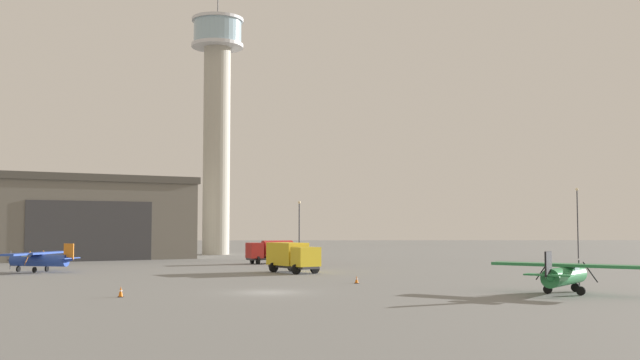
{
  "coord_description": "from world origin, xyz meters",
  "views": [
    {
      "loc": [
        2.09,
        -53.11,
        4.67
      ],
      "look_at": [
        4.14,
        16.38,
        9.04
      ],
      "focal_mm": 41.64,
      "sensor_mm": 36.0,
      "label": 1
    }
  ],
  "objects": [
    {
      "name": "ground_plane",
      "position": [
        0.0,
        0.0,
        0.0
      ],
      "size": [
        400.0,
        400.0,
        0.0
      ],
      "primitive_type": "plane",
      "color": "slate"
    },
    {
      "name": "control_tower",
      "position": [
        -11.71,
        71.88,
        23.96
      ],
      "size": [
        8.76,
        8.76,
        44.1
      ],
      "color": "#B2AD9E",
      "rests_on": "ground_plane"
    },
    {
      "name": "hangar",
      "position": [
        -30.01,
        55.71,
        5.95
      ],
      "size": [
        35.71,
        30.15,
        11.87
      ],
      "rotation": [
        0.0,
        0.0,
        -1.08
      ],
      "color": "#6B665B",
      "rests_on": "ground_plane"
    },
    {
      "name": "airplane_green",
      "position": [
        20.45,
        -2.25,
        1.43
      ],
      "size": [
        9.17,
        8.01,
        3.06
      ],
      "rotation": [
        0.0,
        0.0,
        0.93
      ],
      "color": "#287A42",
      "rests_on": "ground_plane"
    },
    {
      "name": "airplane_blue",
      "position": [
        -24.41,
        24.16,
        1.38
      ],
      "size": [
        7.8,
        9.98,
        2.95
      ],
      "rotation": [
        0.0,
        0.0,
        2.9
      ],
      "color": "#2847A8",
      "rests_on": "ground_plane"
    },
    {
      "name": "truck_box_yellow",
      "position": [
        1.51,
        22.42,
        1.69
      ],
      "size": [
        5.62,
        6.66,
        3.02
      ],
      "rotation": [
        0.0,
        0.0,
        5.31
      ],
      "color": "#38383D",
      "rests_on": "ground_plane"
    },
    {
      "name": "truck_fuel_tanker_red",
      "position": [
        -1.35,
        40.94,
        1.64
      ],
      "size": [
        6.22,
        4.45,
        2.92
      ],
      "rotation": [
        0.0,
        0.0,
        3.56
      ],
      "color": "#38383D",
      "rests_on": "ground_plane"
    },
    {
      "name": "light_post_west",
      "position": [
        43.18,
        54.77,
        6.05
      ],
      "size": [
        0.44,
        0.44,
        10.38
      ],
      "color": "#38383D",
      "rests_on": "ground_plane"
    },
    {
      "name": "light_post_east",
      "position": [
        2.25,
        53.22,
        5.0
      ],
      "size": [
        0.44,
        0.44,
        8.36
      ],
      "color": "#38383D",
      "rests_on": "ground_plane"
    },
    {
      "name": "traffic_cone_near_left",
      "position": [
        6.92,
        8.19,
        0.31
      ],
      "size": [
        0.36,
        0.36,
        0.62
      ],
      "color": "black",
      "rests_on": "ground_plane"
    },
    {
      "name": "traffic_cone_near_right",
      "position": [
        -9.67,
        -3.24,
        0.36
      ],
      "size": [
        0.36,
        0.36,
        0.73
      ],
      "color": "black",
      "rests_on": "ground_plane"
    }
  ]
}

